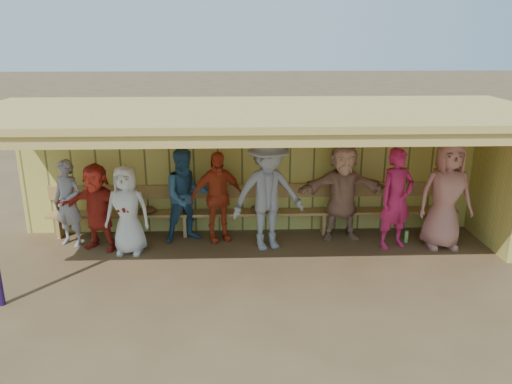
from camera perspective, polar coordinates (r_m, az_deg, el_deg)
The scene contains 13 objects.
ground at distance 8.47m, azimuth 0.09°, elevation -7.51°, with size 90.00×90.00×0.00m, color brown.
player_a at distance 9.30m, azimuth -20.66°, elevation -1.21°, with size 0.57×0.37×1.55m, color gray.
player_b at distance 8.67m, azimuth -14.49°, elevation -2.02°, with size 0.75×0.49×1.54m, color silver.
player_c at distance 8.96m, azimuth -7.98°, elevation -0.42°, with size 0.83×0.64×1.70m, color #2D587E.
player_d at distance 8.92m, azimuth -4.46°, elevation -0.54°, with size 0.97×0.40×1.65m, color #D34521.
player_e at distance 8.51m, azimuth 1.40°, elevation -0.21°, with size 1.28×0.74×1.98m, color gray.
player_f at distance 9.09m, azimuth 9.86°, elevation 0.05°, with size 1.66×0.53×1.79m, color tan.
player_g at distance 8.92m, azimuth 15.74°, elevation -0.75°, with size 0.65×0.43×1.78m, color #C01E53.
player_h at distance 9.17m, azimuth 20.87°, elevation -0.33°, with size 0.93×0.61×1.91m, color #B87367.
player_extra at distance 8.97m, azimuth -17.68°, elevation -1.63°, with size 1.42×0.45×1.54m, color red.
dugout_structure at distance 8.59m, azimuth 2.51°, elevation 4.81°, with size 8.80×3.20×2.50m.
bench at distance 9.31m, azimuth -0.18°, elevation -1.65°, with size 7.60×0.34×0.93m.
dugout_equipment at distance 9.20m, azimuth -3.93°, elevation -2.18°, with size 6.17×0.62×0.80m.
Camera 1 is at (-0.30, -7.67, 3.59)m, focal length 35.00 mm.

